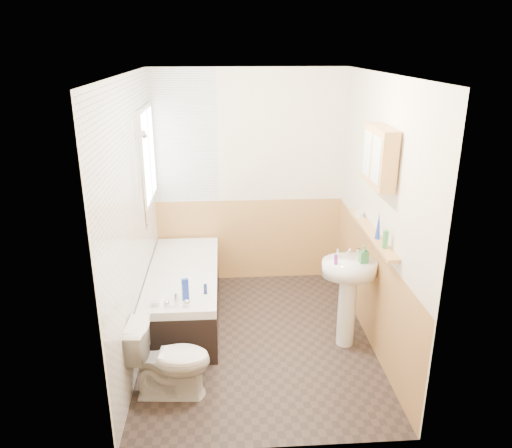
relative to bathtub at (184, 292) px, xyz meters
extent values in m
plane|color=black|center=(0.73, -0.48, -0.29)|extent=(2.80, 2.80, 0.00)
plane|color=white|center=(0.73, -0.48, 2.21)|extent=(2.80, 2.80, 0.00)
cube|color=#EFE3C5|center=(0.73, 0.93, 0.96)|extent=(2.20, 0.02, 2.50)
cube|color=#EFE3C5|center=(0.73, -1.89, 0.96)|extent=(2.20, 0.02, 2.50)
cube|color=#EFE3C5|center=(-0.38, -0.48, 0.96)|extent=(0.02, 2.80, 2.50)
cube|color=#EFE3C5|center=(1.84, -0.48, 0.96)|extent=(0.02, 2.80, 2.50)
cube|color=tan|center=(1.82, -0.48, 0.21)|extent=(0.01, 2.80, 1.00)
cube|color=tan|center=(0.73, -1.87, 0.21)|extent=(2.20, 0.01, 1.00)
cube|color=tan|center=(0.73, 0.91, 0.21)|extent=(2.20, 0.01, 1.00)
cube|color=white|center=(-0.36, -0.48, 0.96)|extent=(0.01, 2.80, 2.50)
cube|color=white|center=(0.01, 0.91, 1.46)|extent=(0.75, 0.01, 1.50)
cube|color=white|center=(-0.34, 0.47, 1.36)|extent=(0.03, 0.79, 0.99)
cube|color=white|center=(-0.32, 0.47, 1.36)|extent=(0.01, 0.70, 0.90)
cube|color=white|center=(-0.32, 0.47, 1.36)|extent=(0.01, 0.04, 0.90)
cube|color=black|center=(0.00, 0.00, -0.05)|extent=(0.70, 1.75, 0.47)
cube|color=white|center=(0.00, 0.00, 0.22)|extent=(0.70, 1.75, 0.08)
cube|color=white|center=(0.00, 0.00, 0.21)|extent=(0.56, 1.61, 0.04)
cylinder|color=silver|center=(0.00, -0.77, 0.33)|extent=(0.04, 0.04, 0.14)
sphere|color=silver|center=(-0.09, -0.77, 0.30)|extent=(0.06, 0.06, 0.06)
sphere|color=silver|center=(0.09, -0.77, 0.30)|extent=(0.06, 0.06, 0.06)
cylinder|color=silver|center=(-0.32, -0.13, 1.31)|extent=(0.02, 0.02, 1.09)
cylinder|color=silver|center=(-0.32, -0.13, 0.81)|extent=(0.04, 0.04, 0.02)
cylinder|color=silver|center=(-0.32, -0.13, 1.81)|extent=(0.04, 0.04, 0.02)
cylinder|color=silver|center=(-0.27, -0.13, 1.67)|extent=(0.06, 0.07, 0.08)
imported|color=white|center=(-0.03, -1.23, 0.04)|extent=(0.69, 0.42, 0.65)
cylinder|color=white|center=(1.57, -0.60, 0.06)|extent=(0.17, 0.17, 0.70)
ellipsoid|color=white|center=(1.57, -0.60, 0.51)|extent=(0.51, 0.41, 0.14)
cylinder|color=silver|center=(1.47, -0.51, 0.62)|extent=(0.03, 0.03, 0.08)
cylinder|color=silver|center=(1.67, -0.51, 0.62)|extent=(0.03, 0.03, 0.08)
cylinder|color=silver|center=(1.57, -0.53, 0.65)|extent=(0.02, 0.11, 0.09)
cube|color=tan|center=(1.77, -0.52, 0.82)|extent=(0.10, 1.29, 0.03)
cube|color=tan|center=(1.75, -0.66, 1.56)|extent=(0.13, 0.55, 0.50)
cube|color=silver|center=(1.68, -0.79, 1.56)|extent=(0.01, 0.21, 0.37)
cube|color=silver|center=(1.68, -0.53, 1.56)|extent=(0.01, 0.21, 0.37)
cylinder|color=#388447|center=(1.77, -0.92, 0.91)|extent=(0.05, 0.05, 0.16)
cone|color=#19339E|center=(1.77, -0.71, 0.96)|extent=(0.06, 0.06, 0.24)
cylinder|color=silver|center=(1.77, -0.11, 0.86)|extent=(0.10, 0.10, 0.05)
imported|color=#388447|center=(1.68, -0.64, 0.62)|extent=(0.08, 0.17, 0.08)
cylinder|color=purple|center=(1.42, -0.66, 0.63)|extent=(0.04, 0.04, 0.09)
cube|color=#19339E|center=(0.07, -0.65, 0.37)|extent=(0.07, 0.05, 0.21)
cylinder|color=silver|center=(-0.19, -0.74, 0.29)|extent=(0.08, 0.08, 0.04)
cylinder|color=navy|center=(0.25, -0.54, 0.31)|extent=(0.04, 0.04, 0.10)
camera|label=1|loc=(0.43, -4.69, 2.45)|focal=35.00mm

